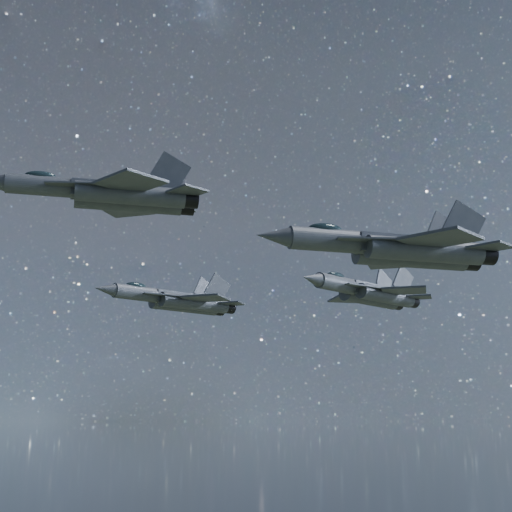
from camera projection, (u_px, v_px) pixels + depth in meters
jet_lead at (112, 194)px, 53.50m from camera, size 16.90×11.27×4.29m
jet_left at (179, 300)px, 82.29m from camera, size 18.60×13.08×4.70m
jet_right at (399, 248)px, 53.95m from camera, size 19.50×13.07×4.93m
jet_slot at (370, 293)px, 78.45m from camera, size 19.11×13.20×4.80m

